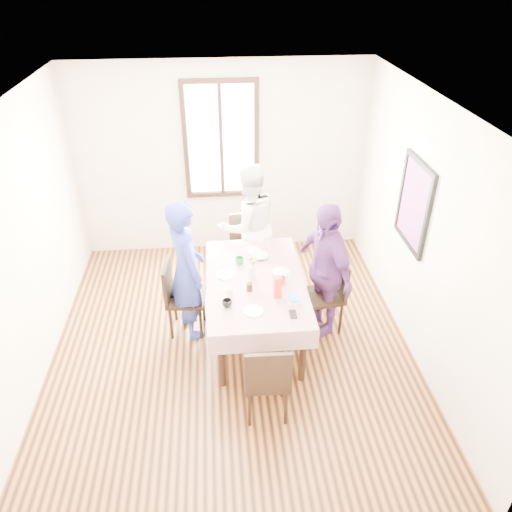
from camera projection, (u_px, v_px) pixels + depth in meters
The scene contains 31 objects.
ground at pixel (232, 345), 5.60m from camera, with size 4.50×4.50×0.00m, color black.
back_wall at pixel (222, 161), 6.78m from camera, with size 4.00×4.00×0.00m, color beige.
right_wall at pixel (423, 234), 5.04m from camera, with size 4.50×4.50×0.00m, color beige.
window_frame at pixel (221, 140), 6.61m from camera, with size 1.02×0.06×1.62m, color black.
window_pane at pixel (221, 140), 6.62m from camera, with size 0.90×0.02×1.50m, color white.
art_poster at pixel (414, 204), 5.18m from camera, with size 0.04×0.76×0.96m, color red.
dining_table at pixel (256, 308), 5.58m from camera, with size 0.94×1.66×0.75m, color black.
tablecloth at pixel (256, 280), 5.37m from camera, with size 1.06×1.78×0.01m, color #540B14.
chair_left at pixel (186, 298), 5.61m from camera, with size 0.42×0.42×0.91m, color black.
chair_right at pixel (323, 296), 5.64m from camera, with size 0.42×0.42×0.91m, color black.
chair_far at pixel (248, 250), 6.50m from camera, with size 0.42×0.42×0.91m, color black.
chair_near at pixel (267, 376), 4.57m from camera, with size 0.42×0.42×0.91m, color black.
person_left at pixel (185, 270), 5.40m from camera, with size 0.61×0.40×1.67m, color #293495.
person_far at pixel (248, 225), 6.28m from camera, with size 0.81×0.63×1.68m, color white.
person_right at pixel (324, 270), 5.45m from camera, with size 0.95×0.40×1.62m, color #532965.
mug_black at pixel (227, 303), 4.95m from camera, with size 0.10×0.10×0.08m, color black.
mug_flag at pixel (282, 280), 5.29m from camera, with size 0.09×0.09×0.08m, color red.
mug_green at pixel (239, 260), 5.63m from camera, with size 0.10×0.10×0.08m, color #0C7226.
serving_bowl at pixel (260, 256), 5.74m from camera, with size 0.19×0.19×0.05m, color white.
juice_carton at pixel (278, 287), 5.05m from camera, with size 0.08×0.08×0.24m, color red.
butter_tub at pixel (294, 301), 5.00m from camera, with size 0.12×0.12×0.06m, color white.
jam_jar at pixel (249, 287), 5.18m from camera, with size 0.06×0.06×0.09m, color black.
drinking_glass at pixel (230, 292), 5.11m from camera, with size 0.06×0.06×0.09m, color silver.
smartphone at pixel (293, 314), 4.85m from camera, with size 0.07×0.14×0.01m, color black.
flower_vase at pixel (252, 272), 5.36m from camera, with size 0.08×0.08×0.16m, color silver.
plate_left at pixel (225, 275), 5.45m from camera, with size 0.20×0.20×0.01m, color white.
plate_right at pixel (281, 272), 5.49m from camera, with size 0.20×0.20×0.01m, color white.
plate_far at pixel (252, 250), 5.89m from camera, with size 0.20×0.20×0.01m, color white.
plate_near at pixel (253, 311), 4.90m from camera, with size 0.20×0.20×0.01m, color white.
butter_lid at pixel (294, 298), 4.98m from camera, with size 0.12×0.12×0.01m, color blue.
flower_bunch at pixel (252, 262), 5.29m from camera, with size 0.09×0.09×0.10m, color yellow, non-canonical shape.
Camera 1 is at (-0.11, -4.22, 3.83)m, focal length 34.45 mm.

